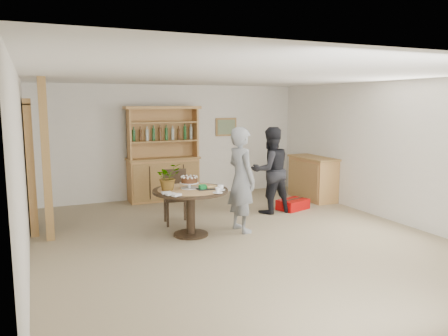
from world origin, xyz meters
TOP-DOWN VIEW (x-y plane):
  - ground at (0.00, 0.00)m, footprint 7.00×7.00m
  - room_shell at (0.00, 0.01)m, footprint 6.04×7.04m
  - doorway at (-2.93, 2.00)m, footprint 0.13×1.10m
  - pine_post at (-2.70, 1.20)m, footprint 0.12×0.12m
  - hutch at (-0.30, 3.24)m, footprint 1.62×0.54m
  - sideboard at (2.74, 2.00)m, footprint 0.54×1.26m
  - dining_table at (-0.62, 0.55)m, footprint 1.20×1.20m
  - dining_chair at (-0.61, 1.38)m, footprint 0.48×0.48m
  - birthday_cake at (-0.62, 0.60)m, footprint 0.30×0.30m
  - flower_vase at (-0.97, 0.60)m, footprint 0.47×0.44m
  - gift_tray at (-0.41, 0.43)m, footprint 0.30×0.20m
  - coffee_cup_a at (-0.22, 0.27)m, footprint 0.15×0.15m
  - coffee_cup_b at (-0.34, 0.10)m, footprint 0.15×0.15m
  - napkins at (-1.03, 0.24)m, footprint 0.24×0.33m
  - teen_boy at (0.23, 0.45)m, footprint 0.49×0.68m
  - adult_person at (1.28, 1.33)m, footprint 0.82×0.65m
  - red_suitcase at (1.83, 1.36)m, footprint 0.69×0.56m

SIDE VIEW (x-z plane):
  - ground at x=0.00m, z-range 0.00..0.00m
  - red_suitcase at x=1.83m, z-range 0.00..0.21m
  - sideboard at x=2.74m, z-range 0.00..0.94m
  - dining_chair at x=-0.61m, z-range 0.06..1.01m
  - dining_table at x=-0.62m, z-range 0.22..0.98m
  - hutch at x=-0.30m, z-range -0.33..1.71m
  - napkins at x=-1.03m, z-range 0.76..0.79m
  - gift_tray at x=-0.41m, z-range 0.75..0.83m
  - coffee_cup_b at x=-0.34m, z-range 0.75..0.84m
  - coffee_cup_a at x=-0.22m, z-range 0.76..0.84m
  - adult_person at x=1.28m, z-range 0.00..1.66m
  - teen_boy at x=0.23m, z-range 0.00..1.73m
  - birthday_cake at x=-0.62m, z-range 0.78..0.98m
  - flower_vase at x=-0.97m, z-range 0.76..1.18m
  - doorway at x=-2.93m, z-range 0.02..2.20m
  - pine_post at x=-2.70m, z-range 0.00..2.50m
  - room_shell at x=0.00m, z-range 0.48..3.00m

